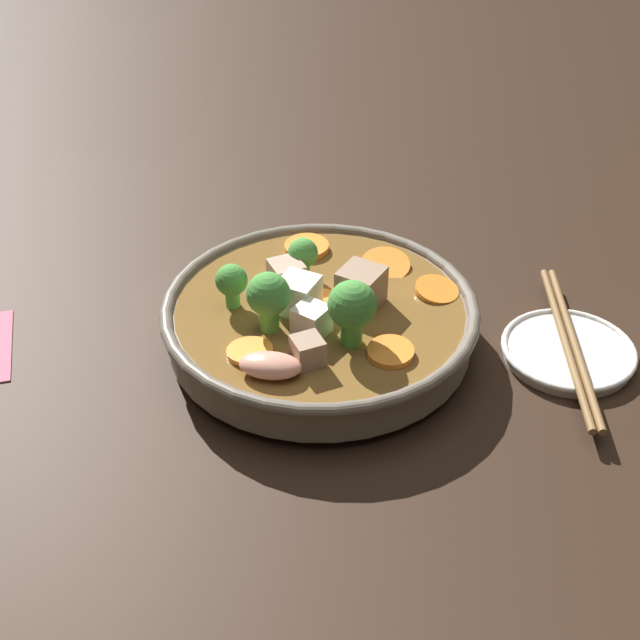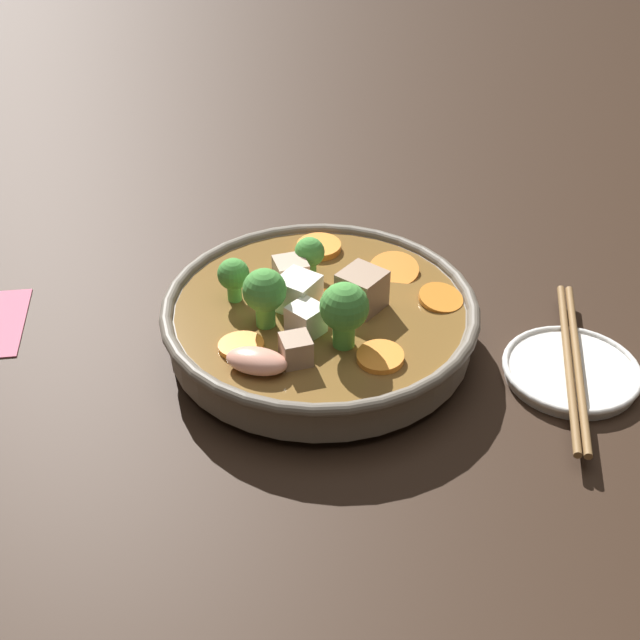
{
  "view_description": "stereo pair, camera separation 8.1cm",
  "coord_description": "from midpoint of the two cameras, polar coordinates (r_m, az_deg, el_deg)",
  "views": [
    {
      "loc": [
        0.58,
        -0.3,
        0.51
      ],
      "look_at": [
        0.0,
        0.0,
        0.03
      ],
      "focal_mm": 50.0,
      "sensor_mm": 36.0,
      "label": 1
    },
    {
      "loc": [
        0.61,
        -0.23,
        0.51
      ],
      "look_at": [
        0.0,
        0.0,
        0.03
      ],
      "focal_mm": 50.0,
      "sensor_mm": 36.0,
      "label": 2
    }
  ],
  "objects": [
    {
      "name": "stirfry_bowl",
      "position": [
        0.8,
        -2.91,
        0.03
      ],
      "size": [
        0.29,
        0.29,
        0.11
      ],
      "color": "slate",
      "rests_on": "ground_plane"
    },
    {
      "name": "chopsticks_pair",
      "position": [
        0.82,
        13.04,
        -1.56
      ],
      "size": [
        0.21,
        0.13,
        0.01
      ],
      "color": "olive",
      "rests_on": "side_saucer"
    },
    {
      "name": "ground_plane",
      "position": [
        0.83,
        -2.8,
        -1.84
      ],
      "size": [
        3.0,
        3.0,
        0.0
      ],
      "primitive_type": "plane",
      "color": "black"
    },
    {
      "name": "side_saucer",
      "position": [
        0.83,
        12.95,
        -2.07
      ],
      "size": [
        0.12,
        0.12,
        0.01
      ],
      "color": "white",
      "rests_on": "ground_plane"
    }
  ]
}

